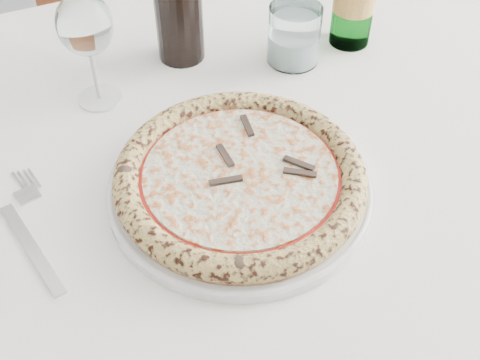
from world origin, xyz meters
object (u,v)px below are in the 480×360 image
(wine_glass, at_px, (85,27))
(tumbler, at_px, (294,38))
(plate, at_px, (240,186))
(dining_table, at_px, (220,182))
(chair_far, at_px, (129,9))
(pizza, at_px, (240,176))

(wine_glass, xyz_separation_m, tumbler, (0.30, 0.01, -0.08))
(plate, height_order, wine_glass, wine_glass)
(tumbler, bearing_deg, wine_glass, -177.60)
(dining_table, distance_m, wine_glass, 0.28)
(wine_glass, distance_m, tumbler, 0.31)
(chair_far, xyz_separation_m, pizza, (0.03, -0.85, 0.25))
(dining_table, bearing_deg, pizza, -90.00)
(dining_table, height_order, plate, plate)
(dining_table, xyz_separation_m, tumbler, (0.16, 0.14, 0.12))
(plate, distance_m, wine_glass, 0.29)
(dining_table, relative_size, chair_far, 1.71)
(plate, height_order, pizza, pizza)
(plate, bearing_deg, chair_far, 91.73)
(chair_far, height_order, tumbler, chair_far)
(dining_table, relative_size, plate, 4.92)
(pizza, relative_size, tumbler, 3.42)
(chair_far, bearing_deg, dining_table, -88.04)
(chair_far, xyz_separation_m, wine_glass, (-0.11, -0.62, 0.34))
(pizza, height_order, wine_glass, wine_glass)
(dining_table, bearing_deg, chair_far, 91.96)
(dining_table, xyz_separation_m, pizza, (-0.00, -0.10, 0.11))
(dining_table, height_order, chair_far, chair_far)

